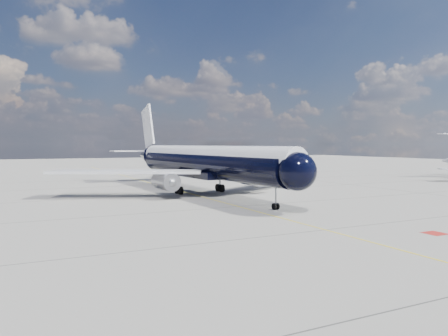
{
  "coord_description": "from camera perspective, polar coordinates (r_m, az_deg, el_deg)",
  "views": [
    {
      "loc": [
        -23.33,
        -32.98,
        7.04
      ],
      "look_at": [
        1.43,
        16.44,
        4.0
      ],
      "focal_mm": 35.0,
      "sensor_mm": 36.0,
      "label": 1
    }
  ],
  "objects": [
    {
      "name": "ground",
      "position": [
        67.53,
        -6.26,
        -2.86
      ],
      "size": [
        320.0,
        320.0,
        0.0
      ],
      "primitive_type": "plane",
      "color": "gray",
      "rests_on": "ground"
    },
    {
      "name": "taxiway_centerline",
      "position": [
        62.89,
        -4.67,
        -3.29
      ],
      "size": [
        0.16,
        160.0,
        0.01
      ],
      "primitive_type": "cube",
      "color": "yellow",
      "rests_on": "ground"
    },
    {
      "name": "red_marking",
      "position": [
        38.54,
        25.83,
        -7.69
      ],
      "size": [
        1.6,
        1.6,
        0.01
      ],
      "primitive_type": "cube",
      "color": "maroon",
      "rests_on": "ground"
    },
    {
      "name": "main_airliner",
      "position": [
        62.65,
        -3.12,
        0.84
      ],
      "size": [
        41.39,
        50.4,
        14.56
      ],
      "rotation": [
        0.0,
        0.0,
        0.04
      ],
      "color": "black",
      "rests_on": "ground"
    }
  ]
}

